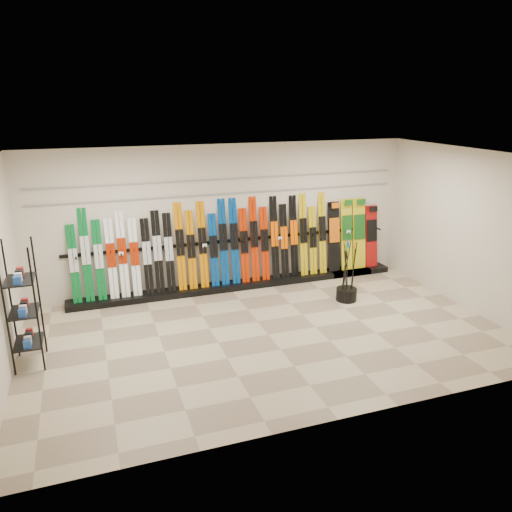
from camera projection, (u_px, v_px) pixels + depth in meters
name	position (u px, v px, depth m)	size (l,w,h in m)	color
floor	(268.00, 335.00, 8.53)	(8.00, 8.00, 0.00)	gray
back_wall	(226.00, 217.00, 10.32)	(8.00, 8.00, 0.00)	beige
right_wall	(469.00, 230.00, 9.33)	(5.00, 5.00, 0.00)	beige
ceiling	(270.00, 157.00, 7.62)	(8.00, 8.00, 0.00)	silver
ski_rack_base	(241.00, 285.00, 10.63)	(8.00, 0.40, 0.12)	black
skis	(209.00, 247.00, 10.23)	(5.38, 0.30, 1.83)	#056625
snowboards	(353.00, 235.00, 11.30)	(1.24, 0.25, 1.60)	black
accessory_rack	(23.00, 305.00, 7.34)	(0.40, 0.60, 1.91)	black
pole_bin	(346.00, 294.00, 9.94)	(0.41, 0.41, 0.25)	black
ski_poles	(347.00, 271.00, 9.80)	(0.35, 0.36, 1.18)	black
slatwall_rail_0	(226.00, 194.00, 10.15)	(7.60, 0.02, 0.03)	gray
slatwall_rail_1	(226.00, 179.00, 10.06)	(7.60, 0.02, 0.03)	gray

